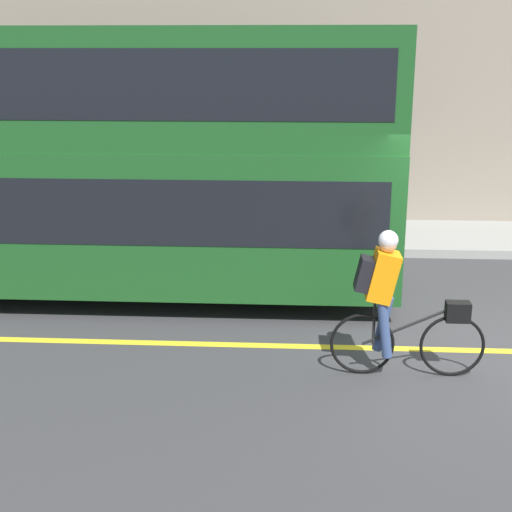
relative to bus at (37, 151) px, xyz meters
The scene contains 6 objects.
ground_plane 6.68m from the bus, 16.24° to the right, with size 80.00×80.00×0.00m, color #38383A.
road_center_line 6.73m from the bus, 17.77° to the right, with size 50.00×0.14×0.01m, color yellow.
sidewalk_curb 7.15m from the bus, 27.35° to the left, with size 60.00×2.26×0.15m.
bus is the anchor object (origin of this frame).
cyclist_on_bike 5.62m from the bus, 29.02° to the right, with size 1.70×0.32×1.66m.
trash_bin 3.41m from the bus, 84.15° to the left, with size 0.48×0.48×0.81m.
Camera 1 is at (-2.35, -8.25, 3.49)m, focal length 50.00 mm.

